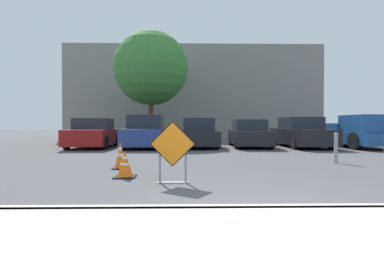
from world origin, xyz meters
name	(u,v)px	position (x,y,z in m)	size (l,w,h in m)	color
ground_plane	(208,150)	(0.00, 10.00, 0.00)	(96.00, 96.00, 0.00)	#4C4C4F
sidewalk_strip	(303,253)	(0.00, -1.26, 0.07)	(30.15, 2.53, 0.14)	beige
curb_lip	(265,211)	(0.00, 0.00, 0.07)	(30.15, 0.20, 0.14)	beige
road_closed_sign	(173,150)	(-1.30, 2.18, 0.68)	(0.92, 0.20, 1.27)	black
traffic_cone_nearest	(125,164)	(-2.41, 2.87, 0.29)	(0.47, 0.47, 0.61)	black
traffic_cone_second	(120,155)	(-2.80, 4.17, 0.36)	(0.40, 0.40, 0.73)	black
parked_car_nearest	(93,134)	(-5.72, 11.31, 0.68)	(2.03, 4.05, 1.47)	maroon
parked_car_second	(146,133)	(-3.06, 11.27, 0.74)	(1.95, 4.15, 1.64)	navy
parked_car_third	(198,134)	(-0.41, 11.64, 0.68)	(1.92, 4.44, 1.50)	black
parked_car_fourth	(249,134)	(2.24, 11.55, 0.65)	(1.94, 4.10, 1.42)	black
parked_car_fifth	(301,133)	(4.90, 11.48, 0.71)	(1.97, 4.71, 1.54)	black
pickup_truck	(356,133)	(7.57, 11.05, 0.74)	(2.15, 5.19, 1.62)	navy
bollard_nearest	(336,147)	(3.59, 5.25, 0.49)	(0.12, 0.12, 0.94)	gray
building_facade_backdrop	(193,94)	(-0.38, 23.28, 3.90)	(21.58, 5.00, 7.80)	gray
street_tree_behind_lot	(151,68)	(-3.38, 16.16, 4.90)	(4.94, 4.94, 7.38)	#513823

